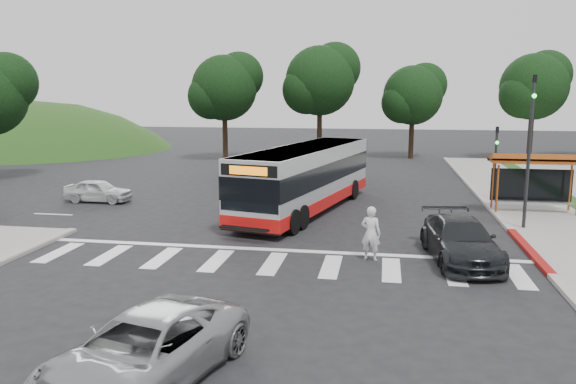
% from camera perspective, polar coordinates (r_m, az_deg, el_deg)
% --- Properties ---
extents(ground, '(140.00, 140.00, 0.00)m').
position_cam_1_polar(ground, '(24.11, 0.77, -3.81)').
color(ground, black).
rests_on(ground, ground).
extents(sidewalk_east, '(4.00, 40.00, 0.12)m').
position_cam_1_polar(sidewalk_east, '(32.48, 22.67, -0.88)').
color(sidewalk_east, gray).
rests_on(sidewalk_east, ground).
extents(curb_east, '(0.30, 40.00, 0.15)m').
position_cam_1_polar(curb_east, '(32.09, 19.19, -0.76)').
color(curb_east, '#9E9991').
rests_on(curb_east, ground).
extents(curb_east_red, '(0.32, 6.00, 0.15)m').
position_cam_1_polar(curb_east_red, '(22.52, 23.26, -5.44)').
color(curb_east_red, maroon).
rests_on(curb_east_red, ground).
extents(hillside_nw, '(44.00, 44.00, 10.00)m').
position_cam_1_polar(hillside_nw, '(64.24, -24.06, 4.00)').
color(hillside_nw, '#1C3D13').
rests_on(hillside_nw, ground).
extents(crosswalk_ladder, '(18.00, 2.60, 0.01)m').
position_cam_1_polar(crosswalk_ladder, '(19.36, -1.57, -7.28)').
color(crosswalk_ladder, silver).
rests_on(crosswalk_ladder, ground).
extents(bus_shelter, '(4.20, 1.60, 2.86)m').
position_cam_1_polar(bus_shelter, '(29.32, 23.82, 2.48)').
color(bus_shelter, '#9A4B19').
rests_on(bus_shelter, sidewalk_east).
extents(traffic_signal_ne_tall, '(0.18, 0.37, 6.50)m').
position_cam_1_polar(traffic_signal_ne_tall, '(25.40, 23.37, 4.95)').
color(traffic_signal_ne_tall, black).
rests_on(traffic_signal_ne_tall, ground).
extents(traffic_signal_ne_short, '(0.18, 0.37, 4.00)m').
position_cam_1_polar(traffic_signal_ne_short, '(32.34, 20.35, 3.56)').
color(traffic_signal_ne_short, black).
rests_on(traffic_signal_ne_short, ground).
extents(tree_ne_a, '(6.16, 5.74, 9.30)m').
position_cam_1_polar(tree_ne_a, '(52.68, 23.78, 9.86)').
color(tree_ne_a, black).
rests_on(tree_ne_a, parking_lot).
extents(tree_north_a, '(6.60, 6.15, 10.17)m').
position_cam_1_polar(tree_north_a, '(49.52, 3.37, 11.34)').
color(tree_north_a, black).
rests_on(tree_north_a, ground).
extents(tree_north_b, '(5.72, 5.33, 8.43)m').
position_cam_1_polar(tree_north_b, '(51.24, 12.65, 9.66)').
color(tree_north_b, black).
rests_on(tree_north_b, ground).
extents(tree_north_c, '(6.16, 5.74, 9.30)m').
position_cam_1_polar(tree_north_c, '(49.11, -6.39, 10.57)').
color(tree_north_c, black).
rests_on(tree_north_c, ground).
extents(transit_bus, '(5.45, 12.56, 3.17)m').
position_cam_1_polar(transit_bus, '(27.62, 1.84, 1.32)').
color(transit_bus, '#B7B9BC').
rests_on(transit_bus, ground).
extents(pedestrian, '(0.80, 0.63, 1.92)m').
position_cam_1_polar(pedestrian, '(19.73, 8.42, -4.18)').
color(pedestrian, silver).
rests_on(pedestrian, ground).
extents(dark_sedan, '(2.73, 5.34, 1.48)m').
position_cam_1_polar(dark_sedan, '(20.39, 17.11, -4.68)').
color(dark_sedan, black).
rests_on(dark_sedan, ground).
extents(silver_suv_south, '(3.59, 5.54, 1.42)m').
position_cam_1_polar(silver_suv_south, '(11.93, -14.44, -15.35)').
color(silver_suv_south, '#999B9D').
rests_on(silver_suv_south, ground).
extents(west_car_white, '(3.61, 1.52, 1.22)m').
position_cam_1_polar(west_car_white, '(31.71, -18.73, 0.13)').
color(west_car_white, silver).
rests_on(west_car_white, ground).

